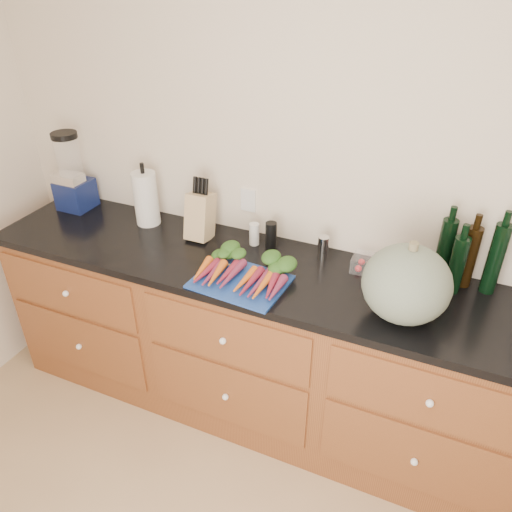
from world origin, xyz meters
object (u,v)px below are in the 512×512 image
at_px(blender_appliance, 72,176).
at_px(paper_towel, 146,199).
at_px(carrots, 244,271).
at_px(knife_block, 200,216).
at_px(squash, 406,284).
at_px(cutting_board, 240,282).
at_px(tomato_box, 369,264).

xyz_separation_m(blender_appliance, paper_towel, (0.49, 0.00, -0.05)).
distance_m(carrots, blender_appliance, 1.23).
distance_m(carrots, knife_block, 0.46).
height_order(squash, paper_towel, squash).
bearing_deg(blender_appliance, paper_towel, 0.28).
relative_size(carrots, paper_towel, 1.46).
relative_size(cutting_board, carrots, 0.96).
xyz_separation_m(paper_towel, knife_block, (0.34, -0.02, -0.03)).
bearing_deg(cutting_board, carrots, 90.00).
bearing_deg(tomato_box, carrots, -150.27).
relative_size(cutting_board, paper_towel, 1.40).
distance_m(paper_towel, knife_block, 0.34).
bearing_deg(carrots, blender_appliance, 166.92).
relative_size(cutting_board, squash, 1.16).
distance_m(paper_towel, tomato_box, 1.21).
bearing_deg(squash, paper_towel, 169.14).
height_order(carrots, knife_block, knife_block).
bearing_deg(blender_appliance, tomato_box, 0.42).
xyz_separation_m(cutting_board, knife_block, (-0.37, 0.30, 0.11)).
xyz_separation_m(carrots, knife_block, (-0.37, 0.26, 0.08)).
relative_size(carrots, tomato_box, 2.79).
xyz_separation_m(cutting_board, tomato_box, (0.51, 0.33, 0.03)).
xyz_separation_m(squash, knife_block, (-1.07, 0.25, -0.04)).
relative_size(paper_towel, tomato_box, 1.91).
relative_size(carrots, blender_appliance, 0.96).
bearing_deg(tomato_box, blender_appliance, -179.58).
relative_size(cutting_board, tomato_box, 2.68).
bearing_deg(carrots, tomato_box, 29.73).
height_order(squash, blender_appliance, blender_appliance).
bearing_deg(blender_appliance, cutting_board, -14.95).
height_order(blender_appliance, knife_block, blender_appliance).
bearing_deg(knife_block, paper_towel, 176.62).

